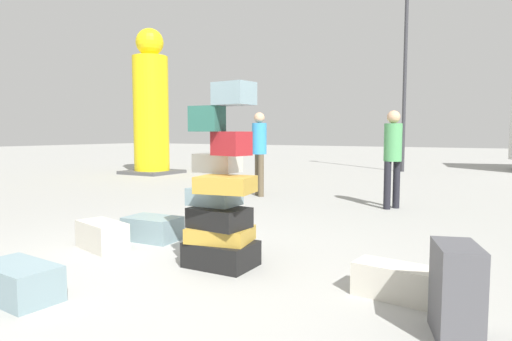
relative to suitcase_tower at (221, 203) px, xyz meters
name	(u,v)px	position (x,y,z in m)	size (l,w,h in m)	color
ground_plane	(157,276)	(-0.34, -0.54, -0.63)	(80.00, 80.00, 0.00)	#9E9E99
suitcase_tower	(221,203)	(0.00, 0.00, 0.00)	(0.82, 0.71, 1.76)	black
suitcase_slate_right_side	(153,228)	(-1.34, 0.47, -0.49)	(0.65, 0.43, 0.28)	gray
suitcase_cream_upright_blue	(102,236)	(-1.52, -0.14, -0.47)	(0.64, 0.33, 0.31)	beige
suitcase_cream_foreground_near	(401,282)	(1.71, 0.00, -0.50)	(0.72, 0.30, 0.27)	beige
suitcase_charcoal_left_side	(456,292)	(2.15, -0.52, -0.33)	(0.26, 0.44, 0.61)	#4C4C51
suitcase_slate_foreground_far	(19,282)	(-0.89, -1.50, -0.49)	(0.69, 0.38, 0.28)	gray
person_bearded_onlooker	(393,150)	(0.66, 4.22, 0.38)	(0.30, 0.31, 1.69)	black
person_tourist_with_camera	(259,146)	(-2.09, 4.44, 0.41)	(0.30, 0.30, 1.73)	brown
yellow_dummy_statue	(151,110)	(-7.61, 7.16, 1.42)	(1.56, 1.56, 4.59)	yellow
lamp_post	(406,51)	(-0.75, 11.93, 3.39)	(0.36, 0.36, 6.17)	#333338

